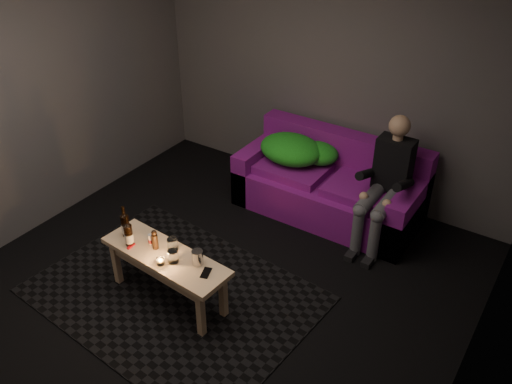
% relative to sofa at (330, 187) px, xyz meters
% --- Properties ---
extents(floor, '(4.50, 4.50, 0.00)m').
position_rel_sofa_xyz_m(floor, '(-0.29, -1.81, -0.28)').
color(floor, black).
rests_on(floor, ground).
extents(room, '(4.50, 4.50, 4.50)m').
position_rel_sofa_xyz_m(room, '(-0.29, -1.35, 1.36)').
color(room, silver).
rests_on(room, ground).
extents(rug, '(2.39, 1.82, 0.01)m').
position_rel_sofa_xyz_m(rug, '(-0.51, -1.85, -0.28)').
color(rug, black).
rests_on(rug, floor).
extents(sofa, '(1.82, 0.82, 0.78)m').
position_rel_sofa_xyz_m(sofa, '(0.00, 0.00, 0.00)').
color(sofa, '#821180').
rests_on(sofa, floor).
extents(green_blanket, '(0.80, 0.55, 0.27)m').
position_rel_sofa_xyz_m(green_blanket, '(-0.40, -0.01, 0.31)').
color(green_blanket, '#197916').
rests_on(green_blanket, sofa).
extents(person, '(0.33, 0.76, 1.22)m').
position_rel_sofa_xyz_m(person, '(0.61, -0.15, 0.35)').
color(person, black).
rests_on(person, sofa).
extents(coffee_table, '(1.16, 0.45, 0.46)m').
position_rel_sofa_xyz_m(coffee_table, '(-0.51, -1.90, 0.10)').
color(coffee_table, '#E0B383').
rests_on(coffee_table, rug).
extents(beer_bottle_a, '(0.07, 0.07, 0.28)m').
position_rel_sofa_xyz_m(beer_bottle_a, '(-0.94, -1.88, 0.28)').
color(beer_bottle_a, black).
rests_on(beer_bottle_a, coffee_table).
extents(beer_bottle_b, '(0.07, 0.07, 0.28)m').
position_rel_sofa_xyz_m(beer_bottle_b, '(-0.83, -1.96, 0.28)').
color(beer_bottle_b, black).
rests_on(beer_bottle_b, coffee_table).
extents(salt_shaker, '(0.05, 0.05, 0.09)m').
position_rel_sofa_xyz_m(salt_shaker, '(-0.69, -1.85, 0.23)').
color(salt_shaker, silver).
rests_on(salt_shaker, coffee_table).
extents(pepper_mill, '(0.06, 0.06, 0.13)m').
position_rel_sofa_xyz_m(pepper_mill, '(-0.62, -1.88, 0.25)').
color(pepper_mill, black).
rests_on(pepper_mill, coffee_table).
extents(tumbler_back, '(0.09, 0.09, 0.10)m').
position_rel_sofa_xyz_m(tumbler_back, '(-0.50, -1.81, 0.23)').
color(tumbler_back, white).
rests_on(tumbler_back, coffee_table).
extents(tealight, '(0.07, 0.07, 0.05)m').
position_rel_sofa_xyz_m(tealight, '(-0.46, -2.00, 0.21)').
color(tealight, white).
rests_on(tealight, coffee_table).
extents(tumbler_front, '(0.11, 0.11, 0.10)m').
position_rel_sofa_xyz_m(tumbler_front, '(-0.39, -1.92, 0.23)').
color(tumbler_front, white).
rests_on(tumbler_front, coffee_table).
extents(steel_cup, '(0.10, 0.10, 0.12)m').
position_rel_sofa_xyz_m(steel_cup, '(-0.22, -1.84, 0.24)').
color(steel_cup, '#AAACB1').
rests_on(steel_cup, coffee_table).
extents(smartphone, '(0.10, 0.14, 0.01)m').
position_rel_sofa_xyz_m(smartphone, '(-0.10, -1.89, 0.18)').
color(smartphone, black).
rests_on(smartphone, coffee_table).
extents(red_lighter, '(0.03, 0.08, 0.01)m').
position_rel_sofa_xyz_m(red_lighter, '(-0.80, -1.97, 0.19)').
color(red_lighter, red).
rests_on(red_lighter, coffee_table).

